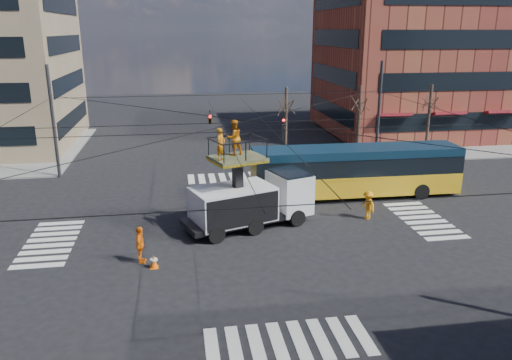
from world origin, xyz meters
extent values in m
plane|color=black|center=(0.00, 0.00, 0.00)|extent=(120.00, 120.00, 0.00)
cube|color=slate|center=(21.00, 21.00, 0.06)|extent=(18.00, 18.00, 0.12)
cube|color=black|center=(-13.00, 24.00, 2.33)|extent=(0.12, 13.60, 1.50)
cube|color=black|center=(-13.00, 24.00, 5.67)|extent=(0.12, 13.60, 1.50)
cube|color=black|center=(-13.00, 24.00, 9.00)|extent=(0.12, 13.60, 1.50)
cube|color=black|center=(-13.00, 24.00, 12.33)|extent=(0.12, 13.60, 1.50)
cube|color=maroon|center=(22.00, 24.00, 7.00)|extent=(20.00, 16.00, 14.00)
cube|color=black|center=(22.00, 16.00, 2.45)|extent=(17.00, 0.12, 1.58)
cube|color=black|center=(12.00, 24.00, 2.45)|extent=(0.12, 13.60, 1.58)
cube|color=black|center=(22.00, 16.00, 5.95)|extent=(17.00, 0.12, 1.57)
cube|color=black|center=(12.00, 24.00, 5.95)|extent=(0.12, 13.60, 1.57)
cube|color=black|center=(22.00, 16.00, 9.45)|extent=(17.00, 0.12, 1.57)
cube|color=black|center=(12.00, 24.00, 9.45)|extent=(0.12, 13.60, 1.57)
cube|color=black|center=(12.00, 24.00, 12.95)|extent=(0.12, 13.60, 1.57)
cylinder|color=#2D2D30|center=(12.00, 12.00, 4.00)|extent=(0.24, 0.24, 8.00)
cylinder|color=#2D2D30|center=(-12.00, 12.00, 4.00)|extent=(0.24, 0.24, 8.00)
cylinder|color=black|center=(0.00, 12.00, 5.70)|extent=(24.00, 0.03, 0.03)
cylinder|color=black|center=(0.00, -12.00, 5.70)|extent=(24.00, 0.03, 0.03)
cylinder|color=black|center=(12.00, 0.00, 5.70)|extent=(0.03, 24.00, 0.03)
cylinder|color=black|center=(0.00, 0.00, 5.90)|extent=(24.02, 24.02, 0.03)
cylinder|color=black|center=(0.00, 0.00, 5.90)|extent=(24.02, 24.02, 0.03)
cylinder|color=black|center=(0.00, -1.20, 5.60)|extent=(24.00, 0.03, 0.03)
cylinder|color=black|center=(0.00, 1.20, 5.60)|extent=(24.00, 0.03, 0.03)
cylinder|color=black|center=(-1.20, 0.00, 5.50)|extent=(0.03, 24.00, 0.03)
cylinder|color=black|center=(1.20, 0.00, 5.50)|extent=(0.03, 24.00, 0.03)
imported|color=black|center=(2.50, 3.00, 5.10)|extent=(0.16, 0.20, 1.00)
imported|color=black|center=(-1.50, 5.00, 5.35)|extent=(0.26, 1.24, 0.50)
cylinder|color=#382B21|center=(5.00, 13.50, 3.00)|extent=(0.24, 0.24, 6.00)
cylinder|color=#382B21|center=(11.00, 13.50, 3.00)|extent=(0.24, 0.24, 6.00)
cylinder|color=#382B21|center=(17.00, 13.50, 3.00)|extent=(0.24, 0.24, 6.00)
cube|color=black|center=(0.12, 0.56, 0.55)|extent=(7.33, 4.39, 0.30)
cube|color=silver|center=(2.58, 1.42, 1.55)|extent=(2.49, 2.86, 2.20)
cube|color=black|center=(2.58, 1.42, 2.35)|extent=(2.27, 2.70, 0.80)
cube|color=silver|center=(-0.73, 0.27, 1.45)|extent=(4.79, 3.75, 1.80)
cylinder|color=black|center=(2.77, 0.27, 0.45)|extent=(0.97, 0.63, 0.90)
cylinder|color=black|center=(2.01, 2.44, 0.45)|extent=(0.97, 0.63, 0.90)
cylinder|color=black|center=(0.31, -0.59, 0.45)|extent=(0.97, 0.63, 0.90)
cylinder|color=black|center=(-0.45, 1.58, 0.45)|extent=(0.97, 0.63, 0.90)
cylinder|color=black|center=(-1.76, -1.32, 0.45)|extent=(0.97, 0.63, 0.90)
cylinder|color=black|center=(-2.52, 0.86, 0.45)|extent=(0.97, 0.63, 0.90)
cube|color=black|center=(-0.44, 0.37, 2.66)|extent=(0.57, 0.57, 2.52)
cube|color=#42482B|center=(-0.44, 0.37, 3.92)|extent=(3.15, 2.84, 0.12)
cube|color=yellow|center=(-0.44, 0.37, 3.80)|extent=(3.15, 2.84, 0.12)
imported|color=orange|center=(-1.34, -0.16, 4.79)|extent=(0.66, 0.71, 1.62)
imported|color=orange|center=(-0.57, 0.78, 4.90)|extent=(1.10, 1.00, 1.84)
cube|color=gold|center=(7.62, 4.61, 0.95)|extent=(13.16, 2.76, 1.30)
cube|color=black|center=(7.62, 4.61, 2.15)|extent=(13.16, 2.71, 1.10)
cube|color=#0B2234|center=(7.62, 4.61, 2.95)|extent=(13.16, 2.76, 0.50)
cube|color=gold|center=(1.16, 4.69, 1.60)|extent=(0.28, 2.47, 2.80)
cube|color=gold|center=(14.08, 4.53, 1.60)|extent=(0.28, 2.47, 2.80)
cube|color=black|center=(1.11, 4.69, 0.45)|extent=(0.18, 2.60, 0.30)
cube|color=gold|center=(1.26, 4.69, 2.85)|extent=(0.12, 1.60, 0.35)
cylinder|color=black|center=(3.01, 3.49, 0.50)|extent=(1.00, 0.31, 1.00)
cylinder|color=black|center=(3.04, 5.85, 0.50)|extent=(1.00, 0.31, 1.00)
cylinder|color=black|center=(11.54, 3.38, 0.50)|extent=(1.00, 0.31, 1.00)
cylinder|color=black|center=(11.57, 5.74, 0.50)|extent=(1.00, 0.31, 1.00)
cone|color=#FF640A|center=(-4.75, -3.63, 0.31)|extent=(0.36, 0.36, 0.62)
imported|color=orange|center=(-5.35, -2.99, 0.87)|extent=(0.53, 1.06, 1.75)
imported|color=orange|center=(6.93, 0.64, 0.82)|extent=(0.90, 1.19, 1.64)
camera|label=1|loc=(-3.44, -24.39, 10.26)|focal=35.00mm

